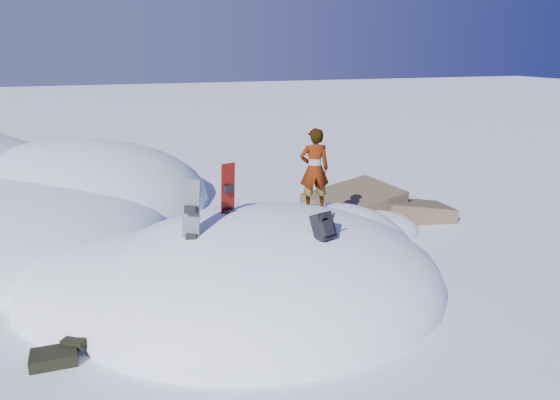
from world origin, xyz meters
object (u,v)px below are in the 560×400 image
object	(u,v)px
snowboard_red	(228,203)
person	(314,169)
backpack	(324,227)
snowboard_dark	(191,226)

from	to	relation	value
snowboard_red	person	distance (m)	1.96
backpack	person	size ratio (longest dim) A/B	0.33
snowboard_red	snowboard_dark	world-z (taller)	snowboard_red
snowboard_red	person	bearing A→B (deg)	-10.84
snowboard_red	snowboard_dark	distance (m)	1.21
snowboard_dark	person	world-z (taller)	person
snowboard_red	snowboard_dark	size ratio (longest dim) A/B	0.97
backpack	person	distance (m)	2.14
snowboard_dark	backpack	xyz separation A→B (m)	(2.08, -0.74, -0.00)
snowboard_dark	backpack	distance (m)	2.21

